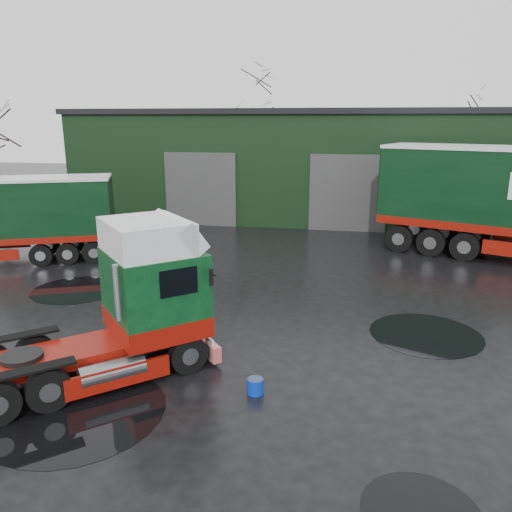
{
  "coord_description": "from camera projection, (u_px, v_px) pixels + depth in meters",
  "views": [
    {
      "loc": [
        2.12,
        -12.44,
        5.71
      ],
      "look_at": [
        -0.61,
        1.96,
        1.7
      ],
      "focal_mm": 35.0,
      "sensor_mm": 36.0,
      "label": 1
    }
  ],
  "objects": [
    {
      "name": "wash_bucket",
      "position": [
        255.0,
        386.0,
        10.74
      ],
      "size": [
        0.44,
        0.44,
        0.34
      ],
      "primitive_type": "cylinder",
      "rotation": [
        0.0,
        0.0,
        0.26
      ],
      "color": "#0830B8",
      "rests_on": "ground"
    },
    {
      "name": "tree_back_a",
      "position": [
        255.0,
        132.0,
        41.93
      ],
      "size": [
        4.4,
        4.4,
        9.5
      ],
      "primitive_type": null,
      "color": "black",
      "rests_on": "ground"
    },
    {
      "name": "ground",
      "position": [
        265.0,
        335.0,
        13.67
      ],
      "size": [
        100.0,
        100.0,
        0.0
      ],
      "primitive_type": "plane",
      "color": "black"
    },
    {
      "name": "hero_tractor",
      "position": [
        85.0,
        304.0,
        10.99
      ],
      "size": [
        5.89,
        5.64,
        3.56
      ],
      "primitive_type": null,
      "rotation": [
        0.0,
        0.0,
        -0.84
      ],
      "color": "#0A3919",
      "rests_on": "ground"
    },
    {
      "name": "puddle_0",
      "position": [
        77.0,
        412.0,
        10.09
      ],
      "size": [
        3.58,
        3.58,
        0.01
      ],
      "primitive_type": "cylinder",
      "color": "black",
      "rests_on": "ground"
    },
    {
      "name": "puddle_1",
      "position": [
        426.0,
        334.0,
        13.74
      ],
      "size": [
        3.04,
        3.04,
        0.01
      ],
      "primitive_type": "cylinder",
      "color": "black",
      "rests_on": "ground"
    },
    {
      "name": "warehouse",
      "position": [
        350.0,
        162.0,
        31.43
      ],
      "size": [
        32.4,
        12.4,
        6.3
      ],
      "color": "black",
      "rests_on": "ground"
    },
    {
      "name": "tree_back_b",
      "position": [
        454.0,
        145.0,
        39.32
      ],
      "size": [
        4.4,
        4.4,
        7.5
      ],
      "primitive_type": null,
      "color": "black",
      "rests_on": "ground"
    },
    {
      "name": "puddle_2",
      "position": [
        77.0,
        290.0,
        17.34
      ],
      "size": [
        3.05,
        3.05,
        0.01
      ],
      "primitive_type": "cylinder",
      "color": "black",
      "rests_on": "ground"
    }
  ]
}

